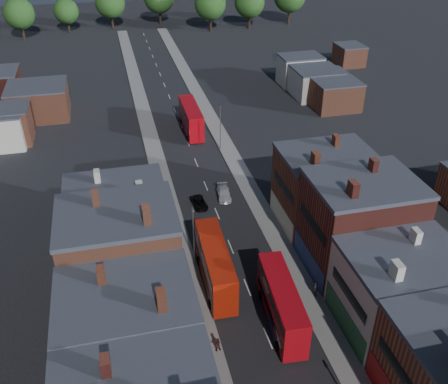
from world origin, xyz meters
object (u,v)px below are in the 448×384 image
car_2 (199,203)px  car_1 (278,328)px  car_3 (224,193)px  bus_1 (282,303)px  bus_0 (215,265)px  ped_3 (316,289)px  bus_2 (191,118)px  ped_1 (217,345)px

car_2 → car_1: bearing=-87.4°
car_3 → bus_1: bearing=-84.0°
bus_0 → ped_3: size_ratio=6.59×
car_3 → bus_0: bearing=-100.5°
car_1 → car_3: (0.81, 27.65, 0.05)m
car_1 → car_3: bearing=92.3°
bus_2 → ped_3: (5.72, -47.80, -1.80)m
ped_1 → ped_3: ped_3 is taller
bus_0 → bus_1: bearing=-52.3°
car_3 → ped_1: size_ratio=2.94×
ped_3 → bus_1: bearing=107.0°
car_1 → ped_3: bearing=39.3°
car_1 → ped_3: (6.02, 4.26, 0.42)m
ped_1 → ped_3: (12.80, 5.11, 0.14)m
bus_0 → car_1: 10.48m
bus_1 → car_3: size_ratio=2.53×
bus_1 → car_1: (-0.83, -1.46, -2.09)m
car_3 → ped_3: 23.97m
bus_2 → car_3: size_ratio=2.63×
bus_0 → car_3: bus_0 is taller
car_1 → ped_1: bearing=-168.8°
bus_0 → bus_2: bearing=85.2°
car_3 → ped_3: size_ratio=2.49×
bus_1 → ped_1: size_ratio=7.45×
ped_3 → car_2: bearing=11.8°
car_2 → bus_0: bearing=-99.3°
bus_1 → car_1: bearing=-115.4°
bus_1 → ped_3: size_ratio=6.32×
car_3 → ped_1: (-7.59, -28.50, 0.24)m
bus_2 → ped_1: size_ratio=7.73×
bus_1 → car_3: bearing=94.2°
bus_1 → car_3: 26.27m
car_1 → car_3: size_ratio=0.82×
bus_0 → car_3: 19.47m
bus_0 → bus_2: (5.00, 42.96, -0.00)m
bus_0 → car_3: (5.51, 18.55, -2.18)m
bus_0 → ped_3: bus_0 is taller
bus_1 → car_2: size_ratio=2.87×
ped_1 → ped_3: 13.78m
bus_2 → bus_0: bearing=-96.2°
bus_0 → bus_1: bus_0 is taller
bus_2 → car_2: 26.34m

